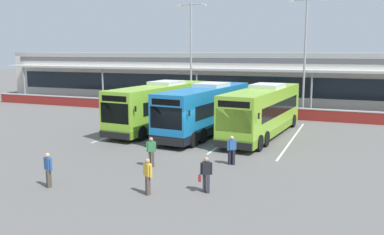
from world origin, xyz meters
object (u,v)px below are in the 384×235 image
Objects in this scene: pedestrian_near_bin at (48,169)px; pedestrian_with_handbag at (206,174)px; coach_bus_leftmost at (161,107)px; coach_bus_centre at (263,112)px; coach_bus_left_centre at (206,110)px; lamp_post_west at (191,50)px; pedestrian_approaching_bus at (151,151)px; pedestrian_child at (232,149)px; pedestrian_in_dark_coat at (148,175)px; lamp_post_centre at (305,50)px.

pedestrian_with_handbag is at bearing 16.01° from pedestrian_near_bin.
coach_bus_leftmost is 1.00× the size of coach_bus_centre.
coach_bus_left_centre is (4.08, -0.50, 0.00)m from coach_bus_leftmost.
coach_bus_leftmost is at bearing 96.00° from pedestrian_near_bin.
lamp_post_west is at bearing 96.71° from pedestrian_near_bin.
coach_bus_centre reaches higher than pedestrian_approaching_bus.
pedestrian_child is 4.41m from pedestrian_approaching_bus.
coach_bus_centre is 7.61× the size of pedestrian_child.
pedestrian_in_dark_coat and pedestrian_approaching_bus have the same top height.
pedestrian_near_bin is (-2.50, -14.48, -0.91)m from coach_bus_left_centre.
lamp_post_centre reaches higher than pedestrian_near_bin.
pedestrian_child is (0.05, -8.32, -0.91)m from coach_bus_centre.
coach_bus_left_centre is at bearing -6.97° from coach_bus_leftmost.
lamp_post_west is at bearing 107.55° from pedestrian_in_dark_coat.
pedestrian_with_handbag and pedestrian_child have the same top height.
lamp_post_west is (-9.66, 9.89, 4.50)m from coach_bus_centre.
pedestrian_approaching_bus is at bearing -74.06° from lamp_post_west.
pedestrian_child is 0.15× the size of lamp_post_centre.
pedestrian_with_handbag is at bearing -33.92° from pedestrian_approaching_bus.
pedestrian_in_dark_coat is at bearing -64.68° from pedestrian_approaching_bus.
coach_bus_centre is at bearing 91.11° from pedestrian_with_handbag.
coach_bus_leftmost is 15.09m from pedestrian_near_bin.
coach_bus_leftmost is at bearing -82.23° from lamp_post_west.
pedestrian_in_dark_coat is 1.00× the size of pedestrian_approaching_bus.
pedestrian_in_dark_coat is at bearing -80.85° from coach_bus_left_centre.
coach_bus_leftmost is 11.74m from pedestrian_child.
coach_bus_leftmost is 4.11m from coach_bus_left_centre.
coach_bus_centre is at bearing 8.19° from coach_bus_left_centre.
pedestrian_with_handbag is at bearing -93.51° from lamp_post_centre.
pedestrian_in_dark_coat is 4.77m from pedestrian_near_bin.
coach_bus_leftmost is at bearing 123.36° from pedestrian_with_handbag.
lamp_post_west reaches higher than pedestrian_in_dark_coat.
pedestrian_child is 1.00× the size of pedestrian_near_bin.
coach_bus_centre is 8.37m from pedestrian_child.
lamp_post_west reaches higher than pedestrian_near_bin.
lamp_post_west is (-1.36, 10.00, 4.50)m from coach_bus_leftmost.
pedestrian_near_bin is at bearing -135.01° from pedestrian_child.
pedestrian_in_dark_coat is (-2.02, -14.26, -0.91)m from coach_bus_centre.
pedestrian_child is 9.57m from pedestrian_near_bin.
coach_bus_leftmost reaches higher than pedestrian_approaching_bus.
coach_bus_left_centre is 7.61× the size of pedestrian_child.
lamp_post_west is (-5.77, 20.19, 5.42)m from pedestrian_approaching_bus.
coach_bus_left_centre is 7.61× the size of pedestrian_in_dark_coat.
lamp_post_west reaches higher than coach_bus_leftmost.
coach_bus_leftmost is 7.61× the size of pedestrian_child.
coach_bus_left_centre is at bearing -118.60° from lamp_post_centre.
pedestrian_child is at bearing -89.64° from coach_bus_centre.
pedestrian_with_handbag is 1.00× the size of pedestrian_child.
pedestrian_approaching_bus is 21.93m from lamp_post_centre.
coach_bus_leftmost is 7.61× the size of pedestrian_near_bin.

